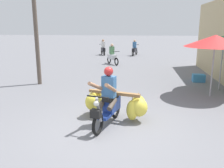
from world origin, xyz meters
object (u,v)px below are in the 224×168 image
(motorbike_distant_ahead_left, at_px, (112,56))
(motorbike_distant_ahead_right, at_px, (103,49))
(produce_crate, at_px, (199,78))
(market_umbrella_near_shop, at_px, (215,41))
(motorbike_distant_far_ahead, at_px, (135,49))
(utility_pole, at_px, (36,26))
(motorbike_main_loaded, at_px, (111,103))
(market_umbrella_further_along, at_px, (224,41))

(motorbike_distant_ahead_left, distance_m, motorbike_distant_ahead_right, 5.39)
(motorbike_distant_ahead_right, bearing_deg, produce_crate, -58.53)
(motorbike_distant_ahead_left, xyz_separation_m, market_umbrella_near_shop, (4.58, -7.25, 1.50))
(market_umbrella_near_shop, bearing_deg, motorbike_distant_ahead_left, 122.30)
(motorbike_distant_ahead_left, xyz_separation_m, motorbike_distant_ahead_right, (-1.44, 5.20, 0.00))
(motorbike_distant_far_ahead, bearing_deg, utility_pole, -109.69)
(motorbike_distant_ahead_right, bearing_deg, motorbike_distant_far_ahead, -2.34)
(motorbike_main_loaded, distance_m, motorbike_distant_far_ahead, 15.09)
(motorbike_distant_ahead_left, height_order, market_umbrella_near_shop, market_umbrella_near_shop)
(market_umbrella_further_along, xyz_separation_m, produce_crate, (-0.48, 1.50, -1.84))
(motorbike_distant_far_ahead, relative_size, market_umbrella_near_shop, 0.70)
(motorbike_main_loaded, bearing_deg, utility_pole, 134.14)
(motorbike_main_loaded, relative_size, utility_pole, 0.39)
(motorbike_distant_ahead_left, relative_size, market_umbrella_near_shop, 0.61)
(motorbike_distant_ahead_left, relative_size, motorbike_distant_ahead_right, 0.90)
(utility_pole, bearing_deg, motorbike_main_loaded, -45.86)
(motorbike_distant_ahead_right, height_order, market_umbrella_near_shop, market_umbrella_near_shop)
(market_umbrella_near_shop, bearing_deg, motorbike_distant_ahead_right, 115.81)
(market_umbrella_near_shop, relative_size, produce_crate, 4.07)
(motorbike_distant_ahead_right, relative_size, utility_pole, 0.30)
(motorbike_distant_ahead_left, bearing_deg, market_umbrella_near_shop, -57.70)
(motorbike_main_loaded, distance_m, market_umbrella_near_shop, 4.67)
(motorbike_main_loaded, bearing_deg, market_umbrella_further_along, 42.41)
(utility_pole, bearing_deg, market_umbrella_further_along, -1.48)
(motorbike_distant_ahead_left, relative_size, market_umbrella_further_along, 0.62)
(motorbike_main_loaded, distance_m, utility_pole, 5.80)
(motorbike_distant_ahead_right, distance_m, market_umbrella_further_along, 13.37)
(market_umbrella_near_shop, xyz_separation_m, utility_pole, (-7.20, 1.12, 0.53))
(motorbike_distant_ahead_left, bearing_deg, motorbike_main_loaded, -83.44)
(motorbike_distant_far_ahead, distance_m, market_umbrella_near_shop, 12.83)
(produce_crate, bearing_deg, utility_pole, -169.90)
(motorbike_distant_ahead_left, distance_m, produce_crate, 6.75)
(motorbike_distant_ahead_left, xyz_separation_m, market_umbrella_further_along, (5.18, -6.33, 1.45))
(motorbike_main_loaded, bearing_deg, market_umbrella_near_shop, 38.74)
(market_umbrella_near_shop, distance_m, produce_crate, 3.07)
(motorbike_main_loaded, xyz_separation_m, motorbike_distant_far_ahead, (0.25, 15.09, 0.07))
(motorbike_distant_far_ahead, bearing_deg, market_umbrella_further_along, -71.68)
(motorbike_main_loaded, height_order, market_umbrella_further_along, market_umbrella_further_along)
(motorbike_distant_ahead_right, xyz_separation_m, market_umbrella_near_shop, (6.02, -12.45, 1.50))
(motorbike_distant_ahead_right, xyz_separation_m, motorbike_distant_far_ahead, (2.84, -0.12, 0.00))
(motorbike_main_loaded, bearing_deg, motorbike_distant_far_ahead, 89.06)
(market_umbrella_near_shop, distance_m, market_umbrella_further_along, 1.10)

